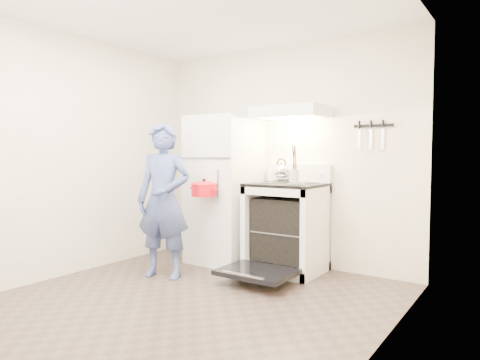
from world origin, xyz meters
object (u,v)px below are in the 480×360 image
Objects in this scene: stove_body at (286,229)px; refrigerator at (224,189)px; tea_kettle at (281,170)px; person at (164,200)px; dutch_oven at (204,190)px.

refrigerator is at bearing -178.23° from stove_body.
refrigerator is 0.71m from tea_kettle.
refrigerator is at bearing 63.79° from person.
tea_kettle is at bearing 20.71° from refrigerator.
person is (-0.94, -0.90, 0.33)m from stove_body.
tea_kettle is 1.37m from person.
person is at bearing -117.68° from dutch_oven.
person is (-0.13, -0.87, -0.06)m from refrigerator.
stove_body is 3.49× the size of tea_kettle.
tea_kettle is (0.63, 0.24, 0.23)m from refrigerator.
person is at bearing -124.34° from tea_kettle.
stove_body is at bearing 25.85° from person.
tea_kettle is at bearing 130.75° from stove_body.
refrigerator reaches higher than person.
refrigerator reaches higher than stove_body.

